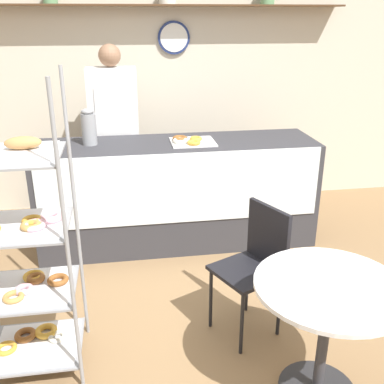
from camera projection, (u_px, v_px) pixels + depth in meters
name	position (u px, v px, depth m)	size (l,w,h in m)	color
ground_plane	(202.00, 324.00, 3.13)	(14.00, 14.00, 0.00)	olive
back_wall	(165.00, 80.00, 4.75)	(10.00, 0.30, 2.70)	beige
display_counter	(178.00, 193.00, 4.12)	(2.48, 0.68, 0.96)	#333338
pastry_rack	(23.00, 254.00, 2.51)	(0.58, 0.51, 1.76)	gray
person_worker	(114.00, 131.00, 4.32)	(0.46, 0.23, 1.77)	#282833
cafe_table	(327.00, 312.00, 2.38)	(0.79, 0.79, 0.72)	#262628
cafe_chair	(257.00, 257.00, 2.92)	(0.51, 0.51, 0.88)	black
coffee_carafe	(89.00, 127.00, 3.83)	(0.12, 0.12, 0.31)	gray
donut_tray_counter	(189.00, 141.00, 3.92)	(0.38, 0.34, 0.05)	white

